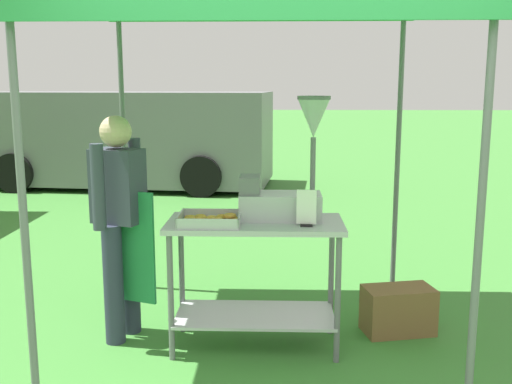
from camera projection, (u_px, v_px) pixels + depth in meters
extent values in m
plane|color=#3D7F33|center=(282.00, 207.00, 8.88)|extent=(70.00, 70.00, 0.00)
cylinder|color=slate|center=(23.00, 208.00, 3.12)|extent=(0.04, 0.04, 2.35)
cylinder|color=slate|center=(481.00, 211.00, 3.04)|extent=(0.04, 0.04, 2.35)
cylinder|color=slate|center=(124.00, 159.00, 5.20)|extent=(0.04, 0.04, 2.35)
cylinder|color=slate|center=(398.00, 160.00, 5.13)|extent=(0.04, 0.04, 2.35)
cube|color=#B7B7BC|center=(255.00, 224.00, 4.03)|extent=(1.20, 0.56, 0.04)
cube|color=#B7B7BC|center=(255.00, 315.00, 4.15)|extent=(1.10, 0.52, 0.02)
cylinder|color=slate|center=(171.00, 298.00, 3.90)|extent=(0.04, 0.04, 0.87)
cylinder|color=slate|center=(338.00, 300.00, 3.86)|extent=(0.04, 0.04, 0.87)
cylinder|color=slate|center=(182.00, 276.00, 4.35)|extent=(0.04, 0.04, 0.87)
cylinder|color=slate|center=(331.00, 277.00, 4.32)|extent=(0.04, 0.04, 0.87)
cube|color=#B7B7BC|center=(210.00, 223.00, 3.94)|extent=(0.41, 0.33, 0.01)
cube|color=#B7B7BC|center=(207.00, 223.00, 3.78)|extent=(0.41, 0.01, 0.06)
cube|color=#B7B7BC|center=(212.00, 213.00, 4.09)|extent=(0.41, 0.01, 0.06)
cube|color=#B7B7BC|center=(180.00, 218.00, 3.94)|extent=(0.01, 0.33, 0.06)
cube|color=#B7B7BC|center=(240.00, 218.00, 3.93)|extent=(0.01, 0.33, 0.06)
torus|color=gold|center=(201.00, 220.00, 3.94)|extent=(0.11, 0.11, 0.03)
torus|color=gold|center=(201.00, 223.00, 3.87)|extent=(0.09, 0.09, 0.03)
torus|color=gold|center=(190.00, 220.00, 3.94)|extent=(0.11, 0.11, 0.03)
torus|color=gold|center=(212.00, 218.00, 4.00)|extent=(0.10, 0.10, 0.03)
torus|color=gold|center=(232.00, 223.00, 3.87)|extent=(0.11, 0.11, 0.03)
torus|color=gold|center=(211.00, 224.00, 3.83)|extent=(0.10, 0.10, 0.03)
torus|color=gold|center=(188.00, 223.00, 3.86)|extent=(0.10, 0.10, 0.03)
torus|color=gold|center=(232.00, 219.00, 3.99)|extent=(0.10, 0.10, 0.03)
torus|color=gold|center=(222.00, 217.00, 4.04)|extent=(0.11, 0.11, 0.03)
torus|color=gold|center=(217.00, 220.00, 3.95)|extent=(0.11, 0.11, 0.03)
torus|color=gold|center=(190.00, 218.00, 4.02)|extent=(0.12, 0.12, 0.03)
torus|color=gold|center=(230.00, 216.00, 3.97)|extent=(0.12, 0.12, 0.03)
torus|color=gold|center=(201.00, 217.00, 4.04)|extent=(0.12, 0.12, 0.03)
cube|color=#B7B7BC|center=(280.00, 206.00, 4.08)|extent=(0.56, 0.28, 0.18)
cube|color=slate|center=(250.00, 185.00, 4.06)|extent=(0.14, 0.22, 0.12)
cylinder|color=slate|center=(313.00, 166.00, 4.02)|extent=(0.04, 0.04, 0.39)
cone|color=#B7B7BC|center=(314.00, 119.00, 3.96)|extent=(0.21, 0.21, 0.25)
cylinder|color=slate|center=(314.00, 98.00, 3.94)|extent=(0.22, 0.22, 0.02)
cube|color=black|center=(306.00, 225.00, 3.88)|extent=(0.08, 0.05, 0.02)
cube|color=white|center=(306.00, 207.00, 3.86)|extent=(0.13, 0.03, 0.23)
cylinder|color=#2D3347|center=(130.00, 276.00, 4.35)|extent=(0.14, 0.14, 0.86)
cylinder|color=#2D3347|center=(114.00, 284.00, 4.17)|extent=(0.14, 0.14, 0.86)
cube|color=#383D4C|center=(118.00, 186.00, 4.14)|extent=(0.40, 0.32, 0.52)
cube|color=#237F47|center=(135.00, 247.00, 4.17)|extent=(0.31, 0.13, 0.80)
cylinder|color=#383D4C|center=(135.00, 178.00, 4.33)|extent=(0.12, 0.12, 0.58)
cylinder|color=#383D4C|center=(98.00, 187.00, 3.93)|extent=(0.12, 0.12, 0.58)
sphere|color=#DBB28E|center=(116.00, 132.00, 4.07)|extent=(0.22, 0.22, 0.22)
cube|color=brown|center=(398.00, 310.00, 4.38)|extent=(0.55, 0.38, 0.35)
cube|color=slate|center=(124.00, 137.00, 10.70)|extent=(5.38, 2.35, 1.60)
cube|color=#1E2833|center=(16.00, 114.00, 10.88)|extent=(0.24, 1.62, 0.70)
cylinder|color=black|center=(15.00, 173.00, 10.09)|extent=(0.70, 0.30, 0.68)
cylinder|color=black|center=(63.00, 159.00, 11.90)|extent=(0.70, 0.30, 0.68)
cylinder|color=black|center=(202.00, 176.00, 9.70)|extent=(0.70, 0.30, 0.68)
cylinder|color=black|center=(222.00, 162.00, 11.52)|extent=(0.70, 0.30, 0.68)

